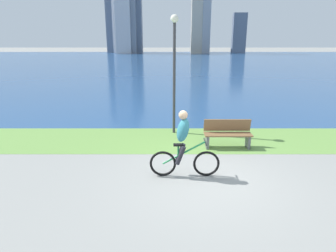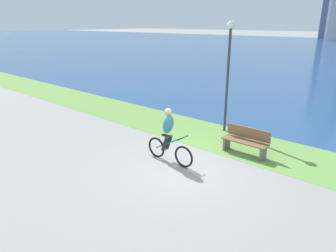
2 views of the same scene
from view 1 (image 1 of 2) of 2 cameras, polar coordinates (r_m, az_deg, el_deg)
name	(u,v)px [view 1 (image 1 of 2)]	position (r m, az deg, el deg)	size (l,w,h in m)	color
ground_plane	(205,179)	(7.34, 7.30, -10.30)	(300.00, 300.00, 0.00)	gray
grass_strip_bayside	(194,140)	(10.04, 5.18, -2.69)	(120.00, 2.68, 0.01)	#6B9947
bay_water_surface	(172,60)	(52.17, 0.83, 12.86)	(300.00, 82.56, 0.00)	navy
cyclist_lead	(182,145)	(7.11, 2.85, -3.70)	(1.76, 0.52, 1.71)	black
bench_near_path	(226,134)	(9.37, 11.49, -1.50)	(1.50, 0.47, 0.90)	brown
lamppost_tall	(173,59)	(10.29, 1.02, 13.16)	(0.28, 0.28, 4.15)	#38383D
city_skyline_far_shore	(149,11)	(83.96, -3.69, 21.84)	(40.22, 12.62, 27.97)	slate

